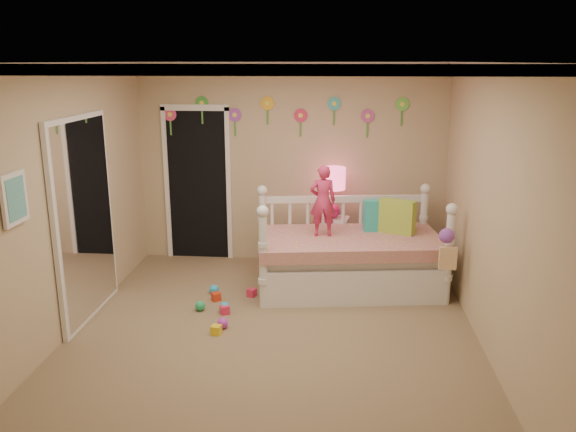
# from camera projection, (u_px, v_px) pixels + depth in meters

# --- Properties ---
(floor) EXTENTS (4.00, 4.50, 0.01)m
(floor) POSITION_uv_depth(u_px,v_px,m) (273.00, 334.00, 5.72)
(floor) COLOR #7F684C
(floor) RESTS_ON ground
(ceiling) EXTENTS (4.00, 4.50, 0.01)m
(ceiling) POSITION_uv_depth(u_px,v_px,m) (271.00, 62.00, 5.04)
(ceiling) COLOR white
(ceiling) RESTS_ON floor
(back_wall) EXTENTS (4.00, 0.01, 2.60)m
(back_wall) POSITION_uv_depth(u_px,v_px,m) (291.00, 165.00, 7.54)
(back_wall) COLOR tan
(back_wall) RESTS_ON floor
(left_wall) EXTENTS (0.01, 4.50, 2.60)m
(left_wall) POSITION_uv_depth(u_px,v_px,m) (65.00, 202.00, 5.54)
(left_wall) COLOR tan
(left_wall) RESTS_ON floor
(right_wall) EXTENTS (0.01, 4.50, 2.60)m
(right_wall) POSITION_uv_depth(u_px,v_px,m) (492.00, 211.00, 5.22)
(right_wall) COLOR tan
(right_wall) RESTS_ON floor
(crown_molding) EXTENTS (4.00, 4.50, 0.06)m
(crown_molding) POSITION_uv_depth(u_px,v_px,m) (271.00, 66.00, 5.05)
(crown_molding) COLOR white
(crown_molding) RESTS_ON ceiling
(daybed) EXTENTS (2.28, 1.43, 1.16)m
(daybed) POSITION_uv_depth(u_px,v_px,m) (349.00, 241.00, 6.72)
(daybed) COLOR white
(daybed) RESTS_ON floor
(pillow_turquoise) EXTENTS (0.39, 0.20, 0.37)m
(pillow_turquoise) POSITION_uv_depth(u_px,v_px,m) (380.00, 215.00, 6.88)
(pillow_turquoise) COLOR #26BE96
(pillow_turquoise) RESTS_ON daybed
(pillow_lime) EXTENTS (0.44, 0.32, 0.40)m
(pillow_lime) POSITION_uv_depth(u_px,v_px,m) (397.00, 217.00, 6.77)
(pillow_lime) COLOR #A1C63C
(pillow_lime) RESTS_ON daybed
(child) EXTENTS (0.33, 0.24, 0.83)m
(child) POSITION_uv_depth(u_px,v_px,m) (323.00, 201.00, 6.61)
(child) COLOR #D22F5E
(child) RESTS_ON daybed
(nightstand) EXTENTS (0.45, 0.37, 0.67)m
(nightstand) POSITION_uv_depth(u_px,v_px,m) (332.00, 242.00, 7.49)
(nightstand) COLOR white
(nightstand) RESTS_ON floor
(table_lamp) EXTENTS (0.30, 0.30, 0.66)m
(table_lamp) POSITION_uv_depth(u_px,v_px,m) (334.00, 185.00, 7.29)
(table_lamp) COLOR #CF1B66
(table_lamp) RESTS_ON nightstand
(closet_doorway) EXTENTS (0.90, 0.04, 2.07)m
(closet_doorway) POSITION_uv_depth(u_px,v_px,m) (198.00, 183.00, 7.70)
(closet_doorway) COLOR black
(closet_doorway) RESTS_ON back_wall
(flower_decals) EXTENTS (3.40, 0.02, 0.50)m
(flower_decals) POSITION_uv_depth(u_px,v_px,m) (284.00, 115.00, 7.37)
(flower_decals) COLOR #B2668C
(flower_decals) RESTS_ON back_wall
(mirror_closet) EXTENTS (0.07, 1.30, 2.10)m
(mirror_closet) POSITION_uv_depth(u_px,v_px,m) (85.00, 219.00, 5.89)
(mirror_closet) COLOR white
(mirror_closet) RESTS_ON left_wall
(wall_picture) EXTENTS (0.05, 0.34, 0.42)m
(wall_picture) POSITION_uv_depth(u_px,v_px,m) (14.00, 199.00, 4.61)
(wall_picture) COLOR white
(wall_picture) RESTS_ON left_wall
(hanging_bag) EXTENTS (0.20, 0.16, 0.36)m
(hanging_bag) POSITION_uv_depth(u_px,v_px,m) (446.00, 250.00, 6.01)
(hanging_bag) COLOR beige
(hanging_bag) RESTS_ON daybed
(toy_scatter) EXTENTS (1.26, 1.51, 0.11)m
(toy_scatter) POSITION_uv_depth(u_px,v_px,m) (219.00, 309.00, 6.15)
(toy_scatter) COLOR #996666
(toy_scatter) RESTS_ON floor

